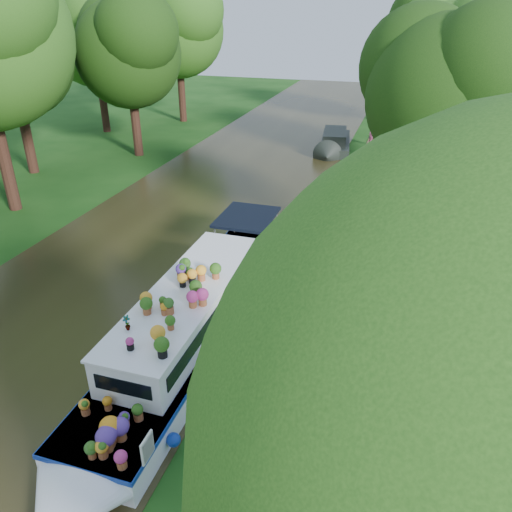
# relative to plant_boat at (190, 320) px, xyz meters

# --- Properties ---
(ground) EXTENTS (100.00, 100.00, 0.00)m
(ground) POSITION_rel_plant_boat_xyz_m (2.25, 3.16, -0.85)
(ground) COLOR #144110
(ground) RESTS_ON ground
(canal_water) EXTENTS (10.00, 100.00, 0.02)m
(canal_water) POSITION_rel_plant_boat_xyz_m (-3.75, 3.16, -0.84)
(canal_water) COLOR black
(canal_water) RESTS_ON ground
(towpath) EXTENTS (2.20, 100.00, 0.03)m
(towpath) POSITION_rel_plant_boat_xyz_m (3.45, 3.16, -0.84)
(towpath) COLOR #503D25
(towpath) RESTS_ON ground
(plant_boat) EXTENTS (2.29, 13.52, 2.25)m
(plant_boat) POSITION_rel_plant_boat_xyz_m (0.00, 0.00, 0.00)
(plant_boat) COLOR white
(plant_boat) RESTS_ON canal_water
(tree_near_overhang) EXTENTS (5.52, 5.28, 8.99)m
(tree_near_overhang) POSITION_rel_plant_boat_xyz_m (6.04, 6.22, 5.75)
(tree_near_overhang) COLOR black
(tree_near_overhang) RESTS_ON ground
(tree_near_mid) EXTENTS (6.90, 6.60, 9.40)m
(tree_near_mid) POSITION_rel_plant_boat_xyz_m (6.73, 18.24, 5.58)
(tree_near_mid) COLOR black
(tree_near_mid) RESTS_ON ground
(tree_near_far) EXTENTS (7.59, 7.26, 10.30)m
(tree_near_far) POSITION_rel_plant_boat_xyz_m (6.23, 29.25, 6.20)
(tree_near_far) COLOR black
(tree_near_far) RESTS_ON ground
(tree_far_c) EXTENTS (7.13, 6.82, 9.59)m
(tree_far_c) POSITION_rel_plant_boat_xyz_m (-11.27, 17.24, 5.67)
(tree_far_c) COLOR black
(tree_far_c) RESTS_ON ground
(tree_far_d) EXTENTS (8.05, 7.70, 10.85)m
(tree_far_d) POSITION_rel_plant_boat_xyz_m (-12.77, 27.25, 6.55)
(tree_far_d) COLOR black
(tree_far_d) RESTS_ON ground
(tree_far_g) EXTENTS (7.36, 7.04, 9.95)m
(tree_far_g) POSITION_rel_plant_boat_xyz_m (-15.27, 12.25, 5.93)
(tree_far_g) COLOR black
(tree_far_g) RESTS_ON ground
(tree_far_h) EXTENTS (7.82, 7.48, 10.49)m
(tree_far_h) POSITION_rel_plant_boat_xyz_m (-16.77, 22.25, 6.28)
(tree_far_h) COLOR black
(tree_far_h) RESTS_ON ground
(second_boat) EXTENTS (2.55, 6.60, 1.24)m
(second_boat) POSITION_rel_plant_boat_xyz_m (0.47, 22.15, -0.35)
(second_boat) COLOR black
(second_boat) RESTS_ON canal_water
(sandwich_board) EXTENTS (0.63, 0.57, 0.95)m
(sandwich_board) POSITION_rel_plant_boat_xyz_m (3.88, -2.39, -0.39)
(sandwich_board) COLOR red
(sandwich_board) RESTS_ON towpath
(pedestrian_pink) EXTENTS (0.61, 0.48, 1.48)m
(pedestrian_pink) POSITION_rel_plant_boat_xyz_m (2.75, 23.96, -0.08)
(pedestrian_pink) COLOR #C04F90
(pedestrian_pink) RESTS_ON towpath
(verge_plant) EXTENTS (0.50, 0.46, 0.48)m
(verge_plant) POSITION_rel_plant_boat_xyz_m (2.30, 5.31, -0.61)
(verge_plant) COLOR #23611D
(verge_plant) RESTS_ON ground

